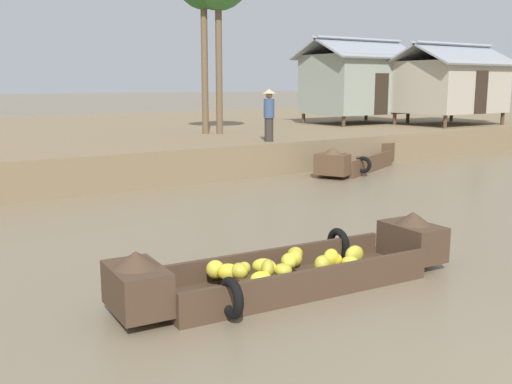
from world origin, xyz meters
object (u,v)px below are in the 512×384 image
object	(u,v)px
banana_boat	(292,268)
fishing_skiff_distant	(357,160)
stilt_house_mid_left	(357,83)
vendor_person	(269,112)
stilt_house_mid_right	(450,85)

from	to	relation	value
banana_boat	fishing_skiff_distant	xyz separation A→B (m)	(8.98, 7.98, 0.03)
fishing_skiff_distant	stilt_house_mid_left	xyz separation A→B (m)	(5.64, 5.99, 2.52)
banana_boat	vendor_person	xyz separation A→B (m)	(6.21, 9.18, 1.64)
banana_boat	vendor_person	bearing A→B (deg)	55.90
stilt_house_mid_left	vendor_person	xyz separation A→B (m)	(-8.41, -4.80, -0.92)
fishing_skiff_distant	stilt_house_mid_left	distance (m)	8.61
fishing_skiff_distant	vendor_person	distance (m)	3.42
stilt_house_mid_right	stilt_house_mid_left	bearing A→B (deg)	133.30
fishing_skiff_distant	stilt_house_mid_right	bearing A→B (deg)	19.49
vendor_person	stilt_house_mid_left	bearing A→B (deg)	29.69
stilt_house_mid_right	vendor_person	world-z (taller)	stilt_house_mid_right
stilt_house_mid_left	stilt_house_mid_right	bearing A→B (deg)	-46.70
banana_boat	stilt_house_mid_right	bearing A→B (deg)	32.17
stilt_house_mid_right	banana_boat	bearing A→B (deg)	-147.83
stilt_house_mid_right	fishing_skiff_distant	bearing A→B (deg)	-160.51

